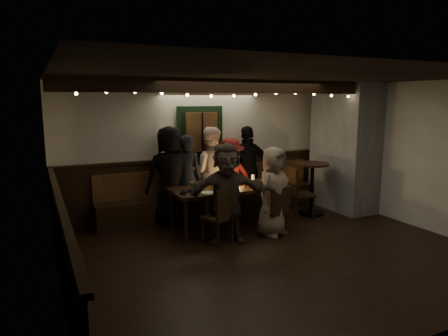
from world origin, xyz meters
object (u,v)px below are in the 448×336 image
person_d (230,177)px  person_c (210,172)px  chair_near_left (222,213)px  person_b (186,179)px  dining_table (229,190)px  person_g (273,192)px  person_f (227,193)px  high_top (312,182)px  person_a (170,175)px  person_e (248,169)px  chair_end (297,190)px  chair_near_right (277,208)px

person_d → person_c: bearing=-9.9°
chair_near_left → person_b: (-0.09, 1.36, 0.31)m
dining_table → chair_near_left: bearing=-123.8°
person_g → person_f: bearing=153.7°
chair_near_left → high_top: bearing=18.1°
person_d → person_g: size_ratio=1.02×
person_a → person_e: (1.66, 0.05, -0.03)m
high_top → person_c: person_c is taller
person_g → chair_end: bearing=10.0°
person_f → person_g: 0.85m
person_f → chair_end: bearing=37.4°
chair_end → person_f: person_f is taller
chair_near_right → person_a: 2.05m
dining_table → chair_near_right: 0.95m
person_a → person_b: (0.29, -0.05, -0.08)m
person_a → person_b: 0.31m
dining_table → high_top: (1.88, 0.04, -0.02)m
person_a → person_e: bearing=-178.7°
chair_end → person_a: (-2.31, 0.74, 0.35)m
high_top → person_c: 2.06m
chair_near_right → person_b: person_b is taller
person_c → person_f: person_c is taller
person_e → chair_near_left: bearing=60.5°
chair_near_left → person_e: (1.28, 1.47, 0.37)m
person_b → high_top: bearing=-174.2°
chair_end → chair_near_right: bearing=-142.5°
dining_table → chair_near_right: size_ratio=2.45×
chair_end → high_top: high_top is taller
person_a → person_f: (0.50, -1.35, -0.10)m
person_a → person_c: 0.83m
dining_table → person_b: 0.87m
chair_end → person_d: bearing=145.9°
person_c → chair_near_right: bearing=131.7°
chair_near_right → person_b: 1.81m
person_c → person_e: 0.84m
chair_near_left → chair_near_right: bearing=-1.9°
person_d → chair_near_left: bearing=60.1°
person_a → person_g: bearing=133.6°
person_d → chair_end: bearing=147.3°
dining_table → chair_end: bearing=-2.3°
chair_near_left → person_c: (0.45, 1.48, 0.37)m
dining_table → person_a: size_ratio=1.15×
chair_end → person_c: 1.72m
chair_end → person_g: (-0.96, -0.65, 0.20)m
chair_end → person_e: (-0.64, 0.79, 0.32)m
dining_table → chair_end: size_ratio=2.09×
high_top → person_f: (-2.25, -0.71, 0.15)m
chair_near_left → person_c: bearing=73.2°
person_d → person_g: 1.38m
person_d → high_top: bearing=158.9°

